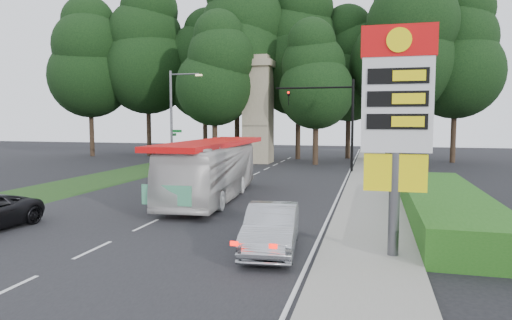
% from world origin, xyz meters
% --- Properties ---
extents(ground, '(120.00, 120.00, 0.00)m').
position_xyz_m(ground, '(0.00, 0.00, 0.00)').
color(ground, black).
rests_on(ground, ground).
extents(road_surface, '(14.00, 80.00, 0.02)m').
position_xyz_m(road_surface, '(0.00, 12.00, 0.01)').
color(road_surface, black).
rests_on(road_surface, ground).
extents(sidewalk_right, '(3.00, 80.00, 0.12)m').
position_xyz_m(sidewalk_right, '(8.50, 12.00, 0.06)').
color(sidewalk_right, gray).
rests_on(sidewalk_right, ground).
extents(grass_verge_left, '(5.00, 50.00, 0.02)m').
position_xyz_m(grass_verge_left, '(-9.50, 18.00, 0.01)').
color(grass_verge_left, '#193814').
rests_on(grass_verge_left, ground).
extents(hedge, '(3.00, 14.00, 1.20)m').
position_xyz_m(hedge, '(11.50, 8.00, 0.60)').
color(hedge, '#1F5316').
rests_on(hedge, ground).
extents(gas_station_pylon, '(2.10, 0.45, 6.85)m').
position_xyz_m(gas_station_pylon, '(9.20, 1.99, 4.45)').
color(gas_station_pylon, '#59595E').
rests_on(gas_station_pylon, ground).
extents(traffic_signal_mast, '(6.10, 0.35, 7.20)m').
position_xyz_m(traffic_signal_mast, '(5.68, 24.00, 4.67)').
color(traffic_signal_mast, black).
rests_on(traffic_signal_mast, ground).
extents(streetlight_signs, '(2.75, 0.98, 8.00)m').
position_xyz_m(streetlight_signs, '(-6.99, 22.01, 4.44)').
color(streetlight_signs, '#59595E').
rests_on(streetlight_signs, ground).
extents(monument, '(3.00, 3.00, 10.05)m').
position_xyz_m(monument, '(-2.00, 30.00, 5.10)').
color(monument, gray).
rests_on(monument, ground).
extents(tree_far_west, '(8.96, 8.96, 17.60)m').
position_xyz_m(tree_far_west, '(-22.00, 33.00, 10.68)').
color(tree_far_west, '#2D2116').
rests_on(tree_far_west, ground).
extents(tree_west_mid, '(9.80, 9.80, 19.25)m').
position_xyz_m(tree_west_mid, '(-16.00, 35.00, 11.69)').
color(tree_west_mid, '#2D2116').
rests_on(tree_west_mid, ground).
extents(tree_west_near, '(8.40, 8.40, 16.50)m').
position_xyz_m(tree_west_near, '(-10.00, 37.00, 10.02)').
color(tree_west_near, '#2D2116').
rests_on(tree_west_near, ground).
extents(tree_center_left, '(10.08, 10.08, 19.80)m').
position_xyz_m(tree_center_left, '(-5.00, 33.00, 12.02)').
color(tree_center_left, '#2D2116').
rests_on(tree_center_left, ground).
extents(tree_center_right, '(9.24, 9.24, 18.15)m').
position_xyz_m(tree_center_right, '(1.00, 35.00, 11.02)').
color(tree_center_right, '#2D2116').
rests_on(tree_center_right, ground).
extents(tree_east_near, '(8.12, 8.12, 15.95)m').
position_xyz_m(tree_east_near, '(6.00, 37.00, 9.68)').
color(tree_east_near, '#2D2116').
rests_on(tree_east_near, ground).
extents(tree_east_mid, '(9.52, 9.52, 18.70)m').
position_xyz_m(tree_east_mid, '(11.00, 33.00, 11.35)').
color(tree_east_mid, '#2D2116').
rests_on(tree_east_mid, ground).
extents(tree_far_east, '(8.68, 8.68, 17.05)m').
position_xyz_m(tree_far_east, '(16.00, 35.00, 10.35)').
color(tree_far_east, '#2D2116').
rests_on(tree_far_east, ground).
extents(tree_monument_left, '(7.28, 7.28, 14.30)m').
position_xyz_m(tree_monument_left, '(-6.00, 29.00, 8.68)').
color(tree_monument_left, '#2D2116').
rests_on(tree_monument_left, ground).
extents(tree_monument_right, '(6.72, 6.72, 13.20)m').
position_xyz_m(tree_monument_right, '(3.50, 29.50, 8.01)').
color(tree_monument_right, '#2D2116').
rests_on(tree_monument_right, ground).
extents(transit_bus, '(3.56, 11.12, 3.04)m').
position_xyz_m(transit_bus, '(0.50, 10.18, 1.52)').
color(transit_bus, silver).
rests_on(transit_bus, ground).
extents(sedan_silver, '(2.05, 4.58, 1.46)m').
position_xyz_m(sedan_silver, '(5.50, 1.91, 0.73)').
color(sedan_silver, '#A5A8AD').
rests_on(sedan_silver, ground).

